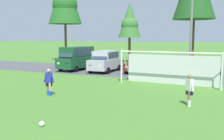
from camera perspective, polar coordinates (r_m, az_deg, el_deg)
The scene contains 13 objects.
ground_plane at distance 18.97m, azimuth 5.03°, elevation -3.67°, with size 400.00×400.00×0.00m, color #477A2D.
parking_lot_strip at distance 26.38m, azimuth 10.73°, elevation -0.75°, with size 52.00×8.40×0.01m, color #4C4C51.
soccer_ball at distance 11.02m, azimuth -14.89°, elevation -11.15°, with size 0.22×0.22×0.22m.
soccer_goal at distance 20.26m, azimuth 12.42°, elevation 0.57°, with size 7.49×2.25×2.57m.
player_striker_near at distance 16.46m, azimuth -13.43°, elevation -2.56°, with size 0.75×0.32×1.64m.
player_midfield_center at distance 14.16m, azimuth 16.35°, elevation -4.18°, with size 0.54×0.62×1.64m.
parked_car_slot_far_left at distance 28.97m, azimuth -7.62°, elevation 2.65°, with size 2.34×4.87×2.52m.
parked_car_slot_left at distance 27.28m, azimuth -1.44°, elevation 1.96°, with size 2.21×4.64×2.16m.
parked_car_slot_center_left at distance 26.70m, azimuth 6.06°, elevation 1.31°, with size 2.23×4.30×1.72m.
parked_car_slot_center at distance 26.90m, azimuth 13.87°, elevation 1.18°, with size 2.06×4.21×1.72m.
parked_car_slot_center_right at distance 24.95m, azimuth 20.09°, elevation 0.52°, with size 2.07×4.22×1.72m.
tree_mid_left at distance 37.27m, azimuth 3.82°, elevation 10.46°, with size 3.15×3.15×8.41m.
street_lamp at distance 20.72m, azimuth 17.15°, elevation 8.12°, with size 2.00×0.32×7.76m.
Camera 1 is at (6.21, -2.59, 3.49)m, focal length 42.44 mm.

